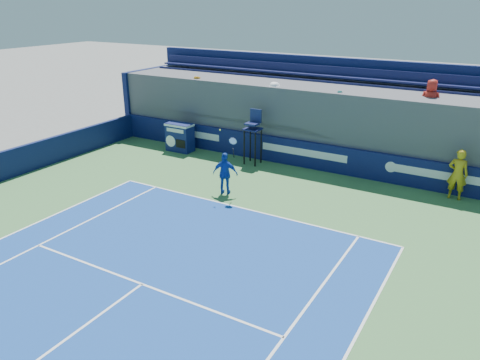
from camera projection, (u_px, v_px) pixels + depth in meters
The scene contains 6 objects.
ball_person at pixel (458, 174), 17.23m from camera, with size 0.71×0.46×1.93m, color gold.
back_hoarding at pixel (304, 154), 20.67m from camera, with size 20.40×0.21×1.20m.
match_clock at pixel (180, 136), 22.85m from camera, with size 1.32×0.73×1.40m.
umpire_chair at pixel (253, 131), 20.79m from camera, with size 0.70×0.70×2.48m.
tennis_player at pixel (225, 173), 17.72m from camera, with size 1.04×0.68×2.57m.
stadium_seating at pixel (323, 117), 21.87m from camera, with size 21.00×4.05×4.99m.
Camera 1 is at (7.51, -1.32, 7.00)m, focal length 35.00 mm.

